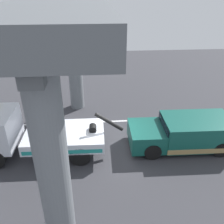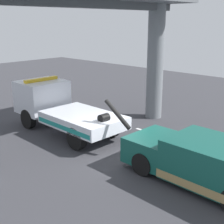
% 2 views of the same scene
% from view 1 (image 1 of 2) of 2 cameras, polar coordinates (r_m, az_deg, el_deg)
% --- Properties ---
extents(ground_plane, '(60.00, 40.00, 0.10)m').
position_cam_1_polar(ground_plane, '(12.84, -0.61, -8.78)').
color(ground_plane, '#38383D').
extents(lane_stripe_west, '(2.60, 0.16, 0.01)m').
position_cam_1_polar(lane_stripe_west, '(16.51, 19.95, -1.30)').
color(lane_stripe_west, silver).
rests_on(lane_stripe_west, ground).
extents(lane_stripe_mid, '(2.60, 0.16, 0.01)m').
position_cam_1_polar(lane_stripe_mid, '(15.13, -1.32, -2.24)').
color(lane_stripe_mid, silver).
rests_on(lane_stripe_mid, ground).
extents(lane_stripe_east, '(2.60, 0.16, 0.01)m').
position_cam_1_polar(lane_stripe_east, '(16.04, -23.29, -2.89)').
color(lane_stripe_east, silver).
rests_on(lane_stripe_east, ground).
extents(tow_truck_white, '(7.27, 2.51, 2.46)m').
position_cam_1_polar(tow_truck_white, '(12.61, -19.79, -4.56)').
color(tow_truck_white, silver).
rests_on(tow_truck_white, ground).
extents(towed_van_green, '(5.23, 2.29, 1.58)m').
position_cam_1_polar(towed_van_green, '(13.15, 16.70, -4.74)').
color(towed_van_green, '#145147').
rests_on(towed_van_green, ground).
extents(overpass_structure, '(3.60, 12.02, 7.07)m').
position_cam_1_polar(overpass_structure, '(10.45, -11.59, 17.82)').
color(overpass_structure, slate).
rests_on(overpass_structure, ground).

